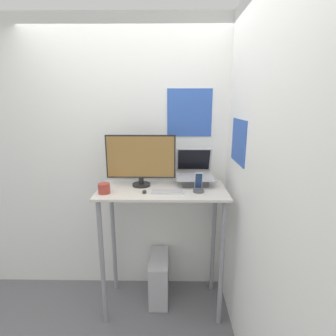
{
  "coord_description": "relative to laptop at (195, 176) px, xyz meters",
  "views": [
    {
      "loc": [
        0.08,
        -1.83,
        1.85
      ],
      "look_at": [
        0.05,
        0.26,
        1.33
      ],
      "focal_mm": 28.0,
      "sensor_mm": 36.0,
      "label": 1
    }
  ],
  "objects": [
    {
      "name": "monitor",
      "position": [
        -0.47,
        -0.06,
        0.15
      ],
      "size": [
        0.59,
        0.16,
        0.44
      ],
      "color": "black",
      "rests_on": "desk"
    },
    {
      "name": "ground_plane",
      "position": [
        -0.28,
        -0.4,
        -1.22
      ],
      "size": [
        12.0,
        12.0,
        0.0
      ],
      "primitive_type": "plane",
      "color": "slate"
    },
    {
      "name": "mug",
      "position": [
        -0.74,
        -0.26,
        -0.03
      ],
      "size": [
        0.09,
        0.09,
        0.08
      ],
      "color": "#9E382D",
      "rests_on": "desk"
    },
    {
      "name": "desk",
      "position": [
        -0.28,
        -0.14,
        -0.3
      ],
      "size": [
        1.07,
        0.53,
        1.15
      ],
      "color": "beige",
      "rests_on": "ground_plane"
    },
    {
      "name": "laptop",
      "position": [
        0.0,
        0.0,
        0.0
      ],
      "size": [
        0.32,
        0.34,
        0.3
      ],
      "color": "#4C4C51",
      "rests_on": "desk"
    },
    {
      "name": "computer_tower",
      "position": [
        -0.32,
        -0.05,
        -1.01
      ],
      "size": [
        0.17,
        0.42,
        0.43
      ],
      "color": "silver",
      "rests_on": "ground_plane"
    },
    {
      "name": "mouse",
      "position": [
        -0.42,
        -0.25,
        -0.06
      ],
      "size": [
        0.03,
        0.05,
        0.02
      ],
      "color": "#262626",
      "rests_on": "desk"
    },
    {
      "name": "wall_back",
      "position": [
        -0.28,
        0.21,
        0.08
      ],
      "size": [
        6.0,
        0.06,
        2.6
      ],
      "color": "white",
      "rests_on": "ground_plane"
    },
    {
      "name": "wall_side_right",
      "position": [
        0.34,
        -0.4,
        0.08
      ],
      "size": [
        0.06,
        6.0,
        2.6
      ],
      "color": "white",
      "rests_on": "ground_plane"
    },
    {
      "name": "cell_phone",
      "position": [
        0.01,
        -0.22,
        -0.04
      ],
      "size": [
        0.09,
        0.09,
        0.16
      ],
      "color": "#4C4C51",
      "rests_on": "desk"
    },
    {
      "name": "keyboard",
      "position": [
        -0.24,
        -0.24,
        -0.07
      ],
      "size": [
        0.27,
        0.09,
        0.02
      ],
      "color": "silver",
      "rests_on": "desk"
    }
  ]
}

